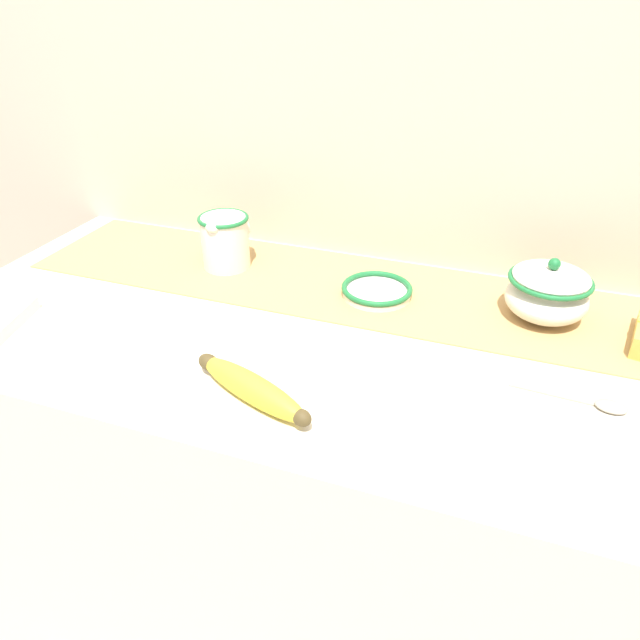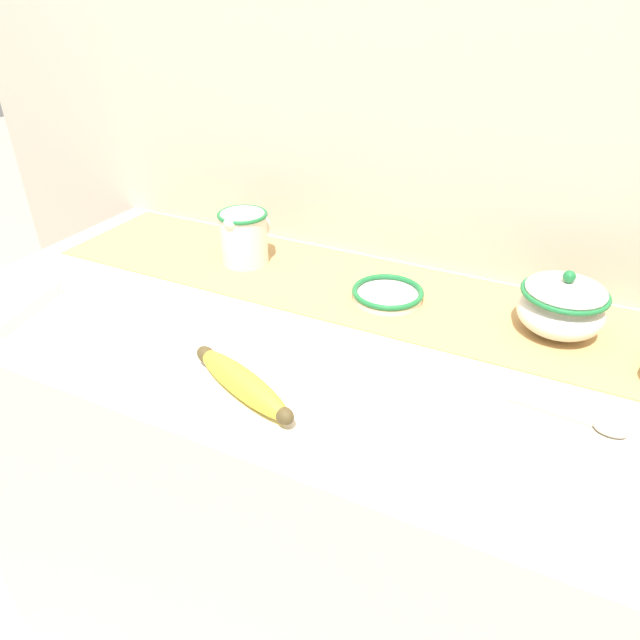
# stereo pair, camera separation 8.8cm
# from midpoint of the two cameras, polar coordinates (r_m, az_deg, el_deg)

# --- Properties ---
(ground_plane) EXTENTS (12.00, 12.00, 0.00)m
(ground_plane) POSITION_cam_midpoint_polar(r_m,az_deg,el_deg) (1.64, -2.23, -29.35)
(ground_plane) COLOR #B2A899
(countertop) EXTENTS (1.34, 0.62, 0.92)m
(countertop) POSITION_cam_midpoint_polar(r_m,az_deg,el_deg) (1.26, -2.68, -19.02)
(countertop) COLOR beige
(countertop) RESTS_ON ground_plane
(back_wall) EXTENTS (2.14, 0.04, 2.40)m
(back_wall) POSITION_cam_midpoint_polar(r_m,az_deg,el_deg) (1.13, 2.91, 19.65)
(back_wall) COLOR beige
(back_wall) RESTS_ON ground_plane
(table_runner) EXTENTS (1.24, 0.27, 0.00)m
(table_runner) POSITION_cam_midpoint_polar(r_m,az_deg,el_deg) (1.08, -0.07, 3.43)
(table_runner) COLOR tan
(table_runner) RESTS_ON countertop
(cream_pitcher) EXTENTS (0.10, 0.12, 0.11)m
(cream_pitcher) POSITION_cam_midpoint_polar(r_m,az_deg,el_deg) (1.15, -11.63, 7.85)
(cream_pitcher) COLOR white
(cream_pitcher) RESTS_ON countertop
(sugar_bowl) EXTENTS (0.14, 0.14, 0.11)m
(sugar_bowl) POSITION_cam_midpoint_polar(r_m,az_deg,el_deg) (1.01, 19.54, 2.55)
(sugar_bowl) COLOR white
(sugar_bowl) RESTS_ON countertop
(small_dish) EXTENTS (0.13, 0.13, 0.02)m
(small_dish) POSITION_cam_midpoint_polar(r_m,az_deg,el_deg) (1.04, 3.30, 2.90)
(small_dish) COLOR white
(small_dish) RESTS_ON countertop
(banana) EXTENTS (0.21, 0.11, 0.04)m
(banana) POSITION_cam_midpoint_polar(r_m,az_deg,el_deg) (0.80, -10.06, -6.79)
(banana) COLOR yellow
(banana) RESTS_ON countertop
(spoon) EXTENTS (0.16, 0.03, 0.01)m
(spoon) POSITION_cam_midpoint_polar(r_m,az_deg,el_deg) (0.85, 24.02, -7.91)
(spoon) COLOR #A89E89
(spoon) RESTS_ON countertop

